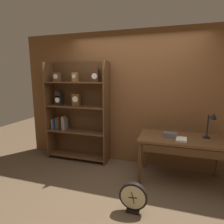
{
  "coord_description": "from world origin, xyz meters",
  "views": [
    {
      "loc": [
        0.65,
        -2.29,
        1.72
      ],
      "look_at": [
        -0.23,
        0.57,
        1.17
      ],
      "focal_mm": 30.12,
      "sensor_mm": 36.0,
      "label": 1
    }
  ],
  "objects_px": {
    "open_repair_manual": "(181,139)",
    "round_clock_large": "(133,197)",
    "workbench": "(182,143)",
    "toolbox_small": "(170,135)",
    "bookshelf": "(76,111)",
    "desk_lamp": "(212,121)"
  },
  "relations": [
    {
      "from": "desk_lamp",
      "to": "toolbox_small",
      "type": "relative_size",
      "value": 2.09
    },
    {
      "from": "workbench",
      "to": "round_clock_large",
      "type": "bearing_deg",
      "value": -122.31
    },
    {
      "from": "toolbox_small",
      "to": "open_repair_manual",
      "type": "bearing_deg",
      "value": -29.9
    },
    {
      "from": "open_repair_manual",
      "to": "round_clock_large",
      "type": "bearing_deg",
      "value": -121.04
    },
    {
      "from": "toolbox_small",
      "to": "round_clock_large",
      "type": "bearing_deg",
      "value": -113.46
    },
    {
      "from": "desk_lamp",
      "to": "toolbox_small",
      "type": "height_order",
      "value": "desk_lamp"
    },
    {
      "from": "bookshelf",
      "to": "toolbox_small",
      "type": "relative_size",
      "value": 9.75
    },
    {
      "from": "bookshelf",
      "to": "toolbox_small",
      "type": "bearing_deg",
      "value": -10.21
    },
    {
      "from": "workbench",
      "to": "toolbox_small",
      "type": "height_order",
      "value": "toolbox_small"
    },
    {
      "from": "desk_lamp",
      "to": "round_clock_large",
      "type": "relative_size",
      "value": 1.07
    },
    {
      "from": "toolbox_small",
      "to": "round_clock_large",
      "type": "distance_m",
      "value": 1.19
    },
    {
      "from": "workbench",
      "to": "open_repair_manual",
      "type": "height_order",
      "value": "open_repair_manual"
    },
    {
      "from": "toolbox_small",
      "to": "bookshelf",
      "type": "bearing_deg",
      "value": 169.79
    },
    {
      "from": "desk_lamp",
      "to": "open_repair_manual",
      "type": "distance_m",
      "value": 0.55
    },
    {
      "from": "bookshelf",
      "to": "workbench",
      "type": "xyz_separation_m",
      "value": [
        2.07,
        -0.34,
        -0.35
      ]
    },
    {
      "from": "workbench",
      "to": "round_clock_large",
      "type": "xyz_separation_m",
      "value": [
        -0.6,
        -0.95,
        -0.47
      ]
    },
    {
      "from": "open_repair_manual",
      "to": "round_clock_large",
      "type": "height_order",
      "value": "open_repair_manual"
    },
    {
      "from": "bookshelf",
      "to": "toolbox_small",
      "type": "distance_m",
      "value": 1.93
    },
    {
      "from": "open_repair_manual",
      "to": "toolbox_small",
      "type": "bearing_deg",
      "value": 153.52
    },
    {
      "from": "toolbox_small",
      "to": "round_clock_large",
      "type": "relative_size",
      "value": 0.51
    },
    {
      "from": "desk_lamp",
      "to": "round_clock_large",
      "type": "bearing_deg",
      "value": -134.36
    },
    {
      "from": "desk_lamp",
      "to": "round_clock_large",
      "type": "xyz_separation_m",
      "value": [
        -1.02,
        -1.05,
        -0.84
      ]
    }
  ]
}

